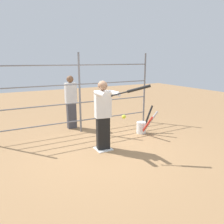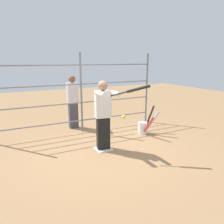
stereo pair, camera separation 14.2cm
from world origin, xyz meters
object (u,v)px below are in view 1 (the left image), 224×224
bat_bucket (143,126)px  bystander_behind_fence (71,101)px  batter (103,114)px  softball_in_flight (124,117)px  baseball_bat_swinging (135,90)px

bat_bucket → bystander_behind_fence: (1.75, -1.59, 0.68)m
batter → bat_bucket: batter is taller
bystander_behind_fence → softball_in_flight: bearing=98.8°
batter → baseball_bat_swinging: bearing=121.5°
softball_in_flight → bystander_behind_fence: 2.67m
baseball_bat_swinging → bat_bucket: size_ratio=0.91×
bystander_behind_fence → batter: bearing=93.4°
bat_bucket → bystander_behind_fence: bearing=-42.2°
baseball_bat_swinging → softball_in_flight: bearing=-53.0°
batter → baseball_bat_swinging: (-0.44, 0.72, 0.65)m
batter → bat_bucket: (-1.62, -0.54, -0.72)m
batter → bystander_behind_fence: (0.12, -2.13, -0.04)m
bystander_behind_fence → bat_bucket: bearing=137.8°
batter → bystander_behind_fence: bearing=-86.6°
baseball_bat_swinging → softball_in_flight: baseball_bat_swinging is taller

